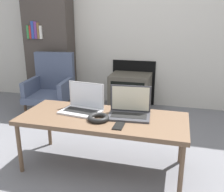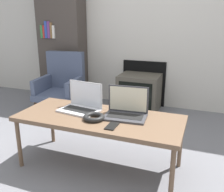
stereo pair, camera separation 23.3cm
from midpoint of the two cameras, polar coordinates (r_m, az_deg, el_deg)
ground_plane at (r=2.14m, az=-2.13°, el=-18.86°), size 14.00×14.00×0.00m
wall_back at (r=3.73m, az=10.88°, el=17.34°), size 7.00×0.08×2.60m
table at (r=2.11m, az=0.23°, el=-5.61°), size 1.39×0.58×0.48m
laptop_left at (r=2.23m, az=-3.99°, el=-1.87°), size 0.37×0.27×0.25m
laptop_right at (r=2.09m, az=6.48°, el=-3.21°), size 0.36×0.25×0.25m
headphones at (r=2.02m, az=-0.87°, el=-4.94°), size 0.18×0.18×0.04m
phone at (r=1.91m, az=3.53°, el=-6.94°), size 0.07×0.14×0.01m
tv at (r=3.60m, az=8.12°, el=0.82°), size 0.56×0.47×0.51m
armchair at (r=3.65m, az=-9.57°, el=3.11°), size 0.62×0.66×0.81m
bookshelf at (r=4.04m, az=-9.66°, el=11.74°), size 0.71×0.32×1.78m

